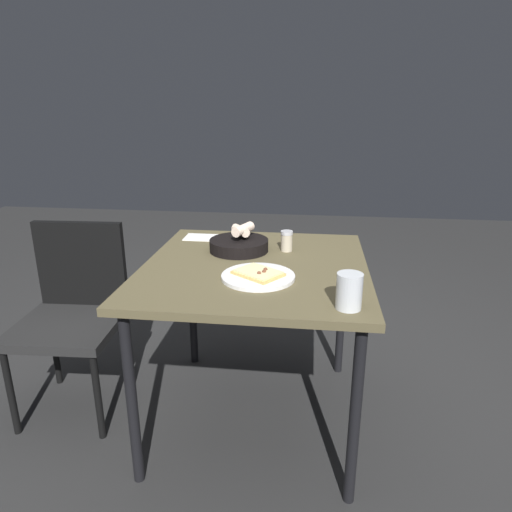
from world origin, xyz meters
The scene contains 8 objects.
ground centered at (0.00, 0.00, 0.00)m, with size 8.00×8.00×0.00m, color #292929.
dining_table centered at (0.00, 0.00, 0.67)m, with size 0.91×0.97×0.74m.
pizza_plate centered at (-0.03, 0.16, 0.75)m, with size 0.28×0.28×0.04m.
bread_basket centered at (0.09, -0.17, 0.77)m, with size 0.26×0.26×0.12m.
beer_glass centered at (-0.35, 0.38, 0.80)m, with size 0.08×0.08×0.12m.
pepper_shaker centered at (-0.12, -0.19, 0.78)m, with size 0.05×0.05×0.09m.
napkin centered at (0.31, -0.35, 0.74)m, with size 0.16×0.12×0.00m.
chair_near centered at (0.84, -0.04, 0.49)m, with size 0.46×0.46×0.85m.
Camera 1 is at (-0.22, 1.75, 1.37)m, focal length 32.19 mm.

